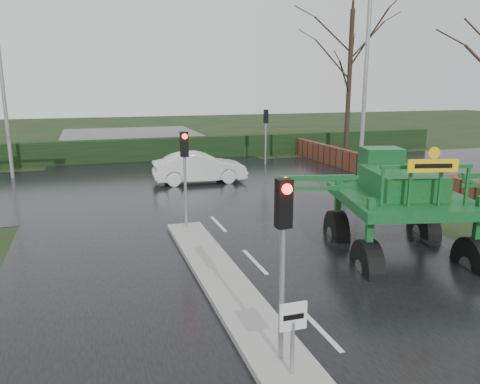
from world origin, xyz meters
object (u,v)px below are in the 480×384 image
object	(u,v)px
traffic_signal_mid	(185,159)
street_light_left_far	(7,67)
traffic_signal_near	(283,232)
white_sedan	(200,183)
keep_left_sign	(293,327)
traffic_signal_far	(266,124)
crop_sprayer	(369,197)
street_light_right	(361,65)

from	to	relation	value
traffic_signal_mid	street_light_left_far	xyz separation A→B (m)	(-6.89, 12.51, 3.40)
traffic_signal_near	white_sedan	xyz separation A→B (m)	(2.39, 16.61, -2.59)
keep_left_sign	traffic_signal_mid	xyz separation A→B (m)	(0.00, 8.99, 1.53)
traffic_signal_near	traffic_signal_far	xyz separation A→B (m)	(7.80, 21.02, 0.00)
street_light_left_far	white_sedan	xyz separation A→B (m)	(9.28, -4.40, -5.99)
crop_sprayer	traffic_signal_mid	bearing A→B (deg)	144.30
street_light_right	crop_sprayer	size ratio (longest dim) A/B	1.32
keep_left_sign	crop_sprayer	distance (m)	5.96
keep_left_sign	street_light_right	xyz separation A→B (m)	(9.49, 13.50, 4.93)
traffic_signal_mid	street_light_left_far	world-z (taller)	street_light_left_far
keep_left_sign	street_light_right	distance (m)	17.23
keep_left_sign	traffic_signal_far	distance (m)	22.93
traffic_signal_mid	traffic_signal_far	distance (m)	14.75
traffic_signal_far	crop_sprayer	bearing A→B (deg)	78.09
traffic_signal_far	street_light_left_far	distance (m)	15.08
traffic_signal_far	crop_sprayer	distance (m)	17.73
street_light_right	street_light_left_far	distance (m)	18.24
traffic_signal_far	street_light_left_far	xyz separation A→B (m)	(-14.69, -0.01, 3.40)
street_light_left_far	white_sedan	distance (m)	11.89
street_light_left_far	crop_sprayer	size ratio (longest dim) A/B	1.32
traffic_signal_near	traffic_signal_far	size ratio (longest dim) A/B	1.00
street_light_left_far	keep_left_sign	bearing A→B (deg)	-72.22
crop_sprayer	traffic_signal_near	bearing A→B (deg)	-124.75
traffic_signal_far	white_sedan	size ratio (longest dim) A/B	0.73
traffic_signal_near	street_light_right	distance (m)	16.46
keep_left_sign	white_sedan	xyz separation A→B (m)	(2.39, 17.10, -1.06)
street_light_right	keep_left_sign	bearing A→B (deg)	-125.12
traffic_signal_mid	traffic_signal_far	size ratio (longest dim) A/B	1.00
traffic_signal_mid	white_sedan	world-z (taller)	traffic_signal_mid
street_light_right	crop_sprayer	world-z (taller)	street_light_right
traffic_signal_mid	street_light_right	size ratio (longest dim) A/B	0.35
street_light_right	crop_sprayer	distance (m)	11.45
street_light_left_far	white_sedan	size ratio (longest dim) A/B	2.06
traffic_signal_far	keep_left_sign	bearing A→B (deg)	70.07
traffic_signal_mid	street_light_left_far	distance (m)	14.68
traffic_signal_far	street_light_left_far	world-z (taller)	street_light_left_far
keep_left_sign	street_light_right	world-z (taller)	street_light_right
street_light_right	white_sedan	world-z (taller)	street_light_right
traffic_signal_far	street_light_right	size ratio (longest dim) A/B	0.35
traffic_signal_near	white_sedan	size ratio (longest dim) A/B	0.73
keep_left_sign	traffic_signal_near	world-z (taller)	traffic_signal_near
white_sedan	keep_left_sign	bearing A→B (deg)	174.53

